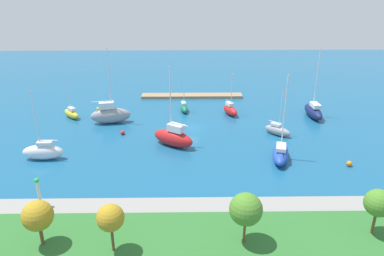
# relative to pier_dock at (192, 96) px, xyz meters

# --- Properties ---
(water) EXTENTS (160.00, 160.00, 0.00)m
(water) POSITION_rel_pier_dock_xyz_m (0.32, 19.21, -0.30)
(water) COLOR #19567F
(water) RESTS_ON ground
(pier_dock) EXTENTS (23.59, 2.98, 0.60)m
(pier_dock) POSITION_rel_pier_dock_xyz_m (0.00, 0.00, 0.00)
(pier_dock) COLOR #997A56
(pier_dock) RESTS_ON ground
(breakwater) EXTENTS (72.60, 3.07, 1.16)m
(breakwater) POSITION_rel_pier_dock_xyz_m (0.32, 45.87, 0.28)
(breakwater) COLOR gray
(breakwater) RESTS_ON ground
(shoreline_park) EXTENTS (61.13, 10.50, 1.35)m
(shoreline_park) POSITION_rel_pier_dock_xyz_m (0.32, 52.88, 0.37)
(shoreline_park) COLOR #2D6B2D
(shoreline_park) RESTS_ON ground
(harbor_beacon) EXTENTS (0.56, 0.56, 3.73)m
(harbor_beacon) POSITION_rel_pier_dock_xyz_m (18.39, 45.87, 3.01)
(harbor_beacon) COLOR silver
(harbor_beacon) RESTS_ON breakwater
(park_tree_west) EXTENTS (3.28, 3.28, 5.47)m
(park_tree_west) POSITION_rel_pier_dock_xyz_m (-4.46, 52.61, 4.86)
(park_tree_west) COLOR brown
(park_tree_west) RESTS_ON shoreline_park
(park_tree_center) EXTENTS (2.65, 2.65, 5.12)m
(park_tree_center) POSITION_rel_pier_dock_xyz_m (8.43, 53.73, 4.81)
(park_tree_center) COLOR brown
(park_tree_center) RESTS_ON shoreline_park
(park_tree_east) EXTENTS (2.83, 2.83, 5.11)m
(park_tree_east) POSITION_rel_pier_dock_xyz_m (-17.97, 51.55, 4.72)
(park_tree_east) COLOR brown
(park_tree_east) RESTS_ON shoreline_park
(park_tree_mideast) EXTENTS (3.02, 3.02, 4.91)m
(park_tree_mideast) POSITION_rel_pier_dock_xyz_m (15.65, 52.75, 4.42)
(park_tree_mideast) COLOR brown
(park_tree_mideast) RESTS_ON shoreline_park
(sailboat_red_west_end) EXTENTS (7.62, 6.12, 13.54)m
(sailboat_red_west_end) POSITION_rel_pier_dock_xyz_m (3.47, 27.05, 1.30)
(sailboat_red_west_end) COLOR red
(sailboat_red_west_end) RESTS_ON water
(sailboat_gray_far_south) EXTENTS (4.75, 4.59, 8.58)m
(sailboat_gray_far_south) POSITION_rel_pier_dock_xyz_m (-14.92, 22.72, 0.63)
(sailboat_gray_far_south) COLOR gray
(sailboat_gray_far_south) RESTS_ON water
(sailboat_yellow_far_north) EXTENTS (4.49, 4.64, 7.53)m
(sailboat_yellow_far_north) POSITION_rel_pier_dock_xyz_m (24.34, 13.46, 0.64)
(sailboat_yellow_far_north) COLOR yellow
(sailboat_yellow_far_north) RESTS_ON water
(sailboat_blue_near_pier) EXTENTS (4.14, 7.70, 13.33)m
(sailboat_blue_near_pier) POSITION_rel_pier_dock_xyz_m (-13.11, 32.32, 0.88)
(sailboat_blue_near_pier) COLOR #2347B2
(sailboat_blue_near_pier) RESTS_ON water
(sailboat_navy_center_basin) EXTENTS (2.63, 7.78, 13.79)m
(sailboat_navy_center_basin) POSITION_rel_pier_dock_xyz_m (-24.19, 13.86, 1.02)
(sailboat_navy_center_basin) COLOR #141E4C
(sailboat_navy_center_basin) RESTS_ON water
(sailboat_white_east_end) EXTENTS (6.26, 2.00, 10.97)m
(sailboat_white_east_end) POSITION_rel_pier_dock_xyz_m (23.34, 31.58, 1.01)
(sailboat_white_east_end) COLOR white
(sailboat_white_east_end) RESTS_ON water
(sailboat_green_inner_mooring) EXTENTS (2.06, 4.71, 7.56)m
(sailboat_green_inner_mooring) POSITION_rel_pier_dock_xyz_m (1.83, 10.08, 0.55)
(sailboat_green_inner_mooring) COLOR #19724C
(sailboat_green_inner_mooring) RESTS_ON water
(sailboat_red_by_breakwater) EXTENTS (3.42, 5.12, 8.77)m
(sailboat_red_by_breakwater) POSITION_rel_pier_dock_xyz_m (-7.66, 12.30, 0.76)
(sailboat_red_by_breakwater) COLOR red
(sailboat_red_by_breakwater) RESTS_ON water
(sailboat_gray_along_channel) EXTENTS (7.88, 3.72, 14.52)m
(sailboat_gray_along_channel) POSITION_rel_pier_dock_xyz_m (15.92, 16.45, 1.44)
(sailboat_gray_along_channel) COLOR gray
(sailboat_gray_along_channel) RESTS_ON water
(mooring_buoy_yellow) EXTENTS (0.70, 0.70, 0.70)m
(mooring_buoy_yellow) POSITION_rel_pier_dock_xyz_m (20.03, 9.11, 0.05)
(mooring_buoy_yellow) COLOR yellow
(mooring_buoy_yellow) RESTS_ON water
(mooring_buoy_red) EXTENTS (0.78, 0.78, 0.78)m
(mooring_buoy_red) POSITION_rel_pier_dock_xyz_m (12.75, 22.16, 0.09)
(mooring_buoy_red) COLOR red
(mooring_buoy_red) RESTS_ON water
(mooring_buoy_orange) EXTENTS (0.83, 0.83, 0.83)m
(mooring_buoy_orange) POSITION_rel_pier_dock_xyz_m (-22.93, 34.54, 0.12)
(mooring_buoy_orange) COLOR orange
(mooring_buoy_orange) RESTS_ON water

